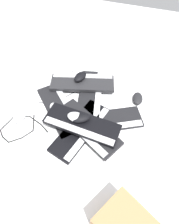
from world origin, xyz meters
The scene contains 18 objects.
ground_plane centered at (0.00, 0.00, 0.00)m, with size 3.20×3.20×0.00m, color white.
keyboard_0 centered at (0.12, 0.03, 0.01)m, with size 0.46×0.34×0.03m.
keyboard_1 centered at (-0.04, 0.21, 0.01)m, with size 0.24×0.46×0.03m.
keyboard_2 centered at (-0.19, 0.03, 0.01)m, with size 0.42×0.41×0.03m.
keyboard_3 centered at (-0.01, -0.08, 0.01)m, with size 0.26×0.46×0.03m.
keyboard_4 centered at (0.03, -0.07, 0.04)m, with size 0.46×0.34×0.03m.
keyboard_5 centered at (-0.12, 0.27, 0.04)m, with size 0.46×0.26×0.03m.
keyboard_6 centered at (0.00, -0.08, 0.07)m, with size 0.45×0.18×0.03m.
mouse_0 centered at (0.27, 0.27, 0.02)m, with size 0.11×0.07×0.04m, color black.
mouse_1 centered at (-0.20, -0.01, 0.05)m, with size 0.11×0.07×0.04m, color silver.
mouse_2 centered at (-0.02, 0.36, 0.02)m, with size 0.11×0.07×0.04m, color silver.
mouse_3 centered at (-0.06, -0.36, 0.02)m, with size 0.11×0.07×0.04m, color #B7B7BC.
mouse_4 centered at (-0.04, -0.06, 0.11)m, with size 0.11×0.07×0.04m, color silver.
mouse_5 centered at (-0.14, 0.29, 0.08)m, with size 0.11×0.07×0.04m, color black.
mouse_6 centered at (-0.01, -0.06, 0.11)m, with size 0.11×0.07×0.04m, color black.
mouse_7 centered at (-0.40, -0.11, 0.02)m, with size 0.11×0.07×0.04m, color silver.
cable_0 centered at (-0.22, 0.21, 0.00)m, with size 0.22×0.39×0.01m.
cable_1 centered at (-0.36, -0.17, 0.00)m, with size 0.29×0.23×0.01m.
Camera 1 is at (0.24, -0.67, 1.04)m, focal length 32.00 mm.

